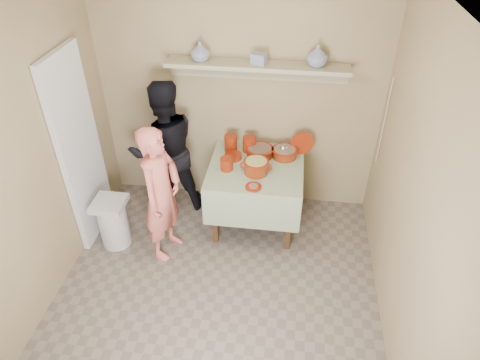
% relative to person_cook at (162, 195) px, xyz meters
% --- Properties ---
extents(ground, '(3.50, 3.50, 0.00)m').
position_rel_person_cook_xyz_m(ground, '(0.60, -0.72, -0.72)').
color(ground, '#716358').
rests_on(ground, ground).
extents(tile_panel, '(0.06, 0.70, 2.00)m').
position_rel_person_cook_xyz_m(tile_panel, '(-0.86, 0.23, 0.28)').
color(tile_panel, silver).
rests_on(tile_panel, ground).
extents(plate_stack_a, '(0.14, 0.14, 0.18)m').
position_rel_person_cook_xyz_m(plate_stack_a, '(0.55, 0.82, 0.13)').
color(plate_stack_a, '#761301').
rests_on(plate_stack_a, serving_table).
extents(plate_stack_b, '(0.14, 0.14, 0.17)m').
position_rel_person_cook_xyz_m(plate_stack_b, '(0.75, 0.83, 0.12)').
color(plate_stack_b, '#761301').
rests_on(plate_stack_b, serving_table).
extents(bowl_stack, '(0.13, 0.13, 0.13)m').
position_rel_person_cook_xyz_m(bowl_stack, '(0.56, 0.45, 0.10)').
color(bowl_stack, '#761301').
rests_on(bowl_stack, serving_table).
extents(empty_bowl, '(0.18, 0.18, 0.05)m').
position_rel_person_cook_xyz_m(empty_bowl, '(0.60, 0.66, 0.06)').
color(empty_bowl, '#761301').
rests_on(empty_bowl, serving_table).
extents(propped_lid, '(0.25, 0.08, 0.25)m').
position_rel_person_cook_xyz_m(propped_lid, '(1.31, 0.86, 0.16)').
color(propped_lid, '#761301').
rests_on(propped_lid, serving_table).
extents(vase_right, '(0.23, 0.23, 0.21)m').
position_rel_person_cook_xyz_m(vase_right, '(1.37, 0.91, 1.10)').
color(vase_right, navy).
rests_on(vase_right, wall_shelf).
extents(vase_left, '(0.20, 0.20, 0.19)m').
position_rel_person_cook_xyz_m(vase_left, '(0.25, 0.89, 1.09)').
color(vase_left, navy).
rests_on(vase_left, wall_shelf).
extents(ceramic_box, '(0.17, 0.14, 0.10)m').
position_rel_person_cook_xyz_m(ceramic_box, '(0.82, 0.89, 1.05)').
color(ceramic_box, navy).
rests_on(ceramic_box, wall_shelf).
extents(person_cook, '(0.46, 0.59, 1.45)m').
position_rel_person_cook_xyz_m(person_cook, '(0.00, 0.00, 0.00)').
color(person_cook, '#E06B60').
rests_on(person_cook, ground).
extents(person_helper, '(0.97, 0.91, 1.58)m').
position_rel_person_cook_xyz_m(person_helper, '(-0.15, 0.68, 0.07)').
color(person_helper, black).
rests_on(person_helper, ground).
extents(room_shell, '(3.04, 3.54, 2.62)m').
position_rel_person_cook_xyz_m(room_shell, '(0.60, -0.72, 0.89)').
color(room_shell, '#9E8860').
rests_on(room_shell, ground).
extents(serving_table, '(0.97, 0.97, 0.76)m').
position_rel_person_cook_xyz_m(serving_table, '(0.85, 0.56, -0.08)').
color(serving_table, '#4C2D16').
rests_on(serving_table, ground).
extents(cazuela_meat_a, '(0.30, 0.30, 0.10)m').
position_rel_person_cook_xyz_m(cazuela_meat_a, '(0.87, 0.75, 0.10)').
color(cazuela_meat_a, '#5E1C08').
rests_on(cazuela_meat_a, serving_table).
extents(cazuela_meat_b, '(0.28, 0.28, 0.10)m').
position_rel_person_cook_xyz_m(cazuela_meat_b, '(1.13, 0.76, 0.10)').
color(cazuela_meat_b, '#5E1C08').
rests_on(cazuela_meat_b, serving_table).
extents(ladle, '(0.08, 0.26, 0.19)m').
position_rel_person_cook_xyz_m(ladle, '(1.12, 0.75, 0.15)').
color(ladle, silver).
rests_on(ladle, cazuela_meat_b).
extents(cazuela_rice, '(0.33, 0.25, 0.14)m').
position_rel_person_cook_xyz_m(cazuela_rice, '(0.86, 0.43, 0.12)').
color(cazuela_rice, '#5E1C08').
rests_on(cazuela_rice, serving_table).
extents(front_plate, '(0.16, 0.16, 0.03)m').
position_rel_person_cook_xyz_m(front_plate, '(0.86, 0.18, 0.05)').
color(front_plate, '#761301').
rests_on(front_plate, serving_table).
extents(wall_shelf, '(1.80, 0.25, 0.21)m').
position_rel_person_cook_xyz_m(wall_shelf, '(0.80, 0.93, 0.95)').
color(wall_shelf, tan).
rests_on(wall_shelf, room_shell).
extents(trash_bin, '(0.32, 0.32, 0.56)m').
position_rel_person_cook_xyz_m(trash_bin, '(-0.57, 0.02, -0.44)').
color(trash_bin, silver).
rests_on(trash_bin, ground).
extents(electrical_cord, '(0.01, 0.05, 0.90)m').
position_rel_person_cook_xyz_m(electrical_cord, '(2.07, 0.76, 0.53)').
color(electrical_cord, silver).
rests_on(electrical_cord, wall_shelf).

